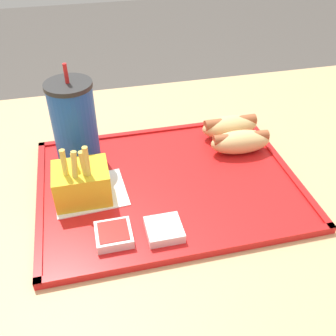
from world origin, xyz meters
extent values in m
cube|color=tan|center=(0.00, 0.00, 0.36)|extent=(1.48, 0.81, 0.72)
cube|color=red|center=(0.03, -0.01, 0.72)|extent=(0.46, 0.35, 0.01)
cube|color=red|center=(0.03, -0.18, 0.73)|extent=(0.46, 0.01, 0.00)
cube|color=red|center=(0.03, 0.16, 0.73)|extent=(0.46, 0.01, 0.00)
cube|color=red|center=(-0.20, -0.01, 0.73)|extent=(0.01, 0.35, 0.00)
cube|color=red|center=(0.25, -0.01, 0.73)|extent=(0.01, 0.35, 0.00)
cube|color=white|center=(-0.11, -0.01, 0.73)|extent=(0.13, 0.11, 0.00)
cylinder|color=#194CA5|center=(-0.12, 0.11, 0.80)|extent=(0.08, 0.08, 0.15)
cylinder|color=#262626|center=(-0.12, 0.11, 0.88)|extent=(0.08, 0.08, 0.01)
cylinder|color=red|center=(-0.12, 0.11, 0.90)|extent=(0.01, 0.01, 0.03)
ellipsoid|color=#DBB270|center=(0.19, 0.11, 0.75)|extent=(0.12, 0.05, 0.04)
cylinder|color=#9E512D|center=(0.19, 0.11, 0.76)|extent=(0.11, 0.03, 0.02)
ellipsoid|color=#DBB270|center=(0.19, 0.05, 0.75)|extent=(0.12, 0.06, 0.04)
cylinder|color=#9E512D|center=(0.19, 0.05, 0.76)|extent=(0.11, 0.03, 0.02)
cube|color=gold|center=(-0.12, -0.02, 0.76)|extent=(0.09, 0.07, 0.06)
cylinder|color=#E5C14C|center=(-0.11, -0.04, 0.80)|extent=(0.01, 0.01, 0.08)
cylinder|color=#E5C14C|center=(-0.13, -0.04, 0.79)|extent=(0.02, 0.02, 0.08)
cylinder|color=#E5C14C|center=(-0.13, -0.01, 0.79)|extent=(0.01, 0.02, 0.06)
cylinder|color=#E5C14C|center=(-0.11, -0.03, 0.80)|extent=(0.01, 0.01, 0.07)
cylinder|color=#E5C14C|center=(-0.14, -0.03, 0.80)|extent=(0.01, 0.01, 0.08)
cube|color=silver|center=(-0.01, -0.13, 0.74)|extent=(0.06, 0.06, 0.02)
cube|color=white|center=(-0.01, -0.13, 0.74)|extent=(0.05, 0.05, 0.00)
cube|color=silver|center=(-0.08, -0.12, 0.74)|extent=(0.06, 0.06, 0.02)
cube|color=#B21914|center=(-0.08, -0.12, 0.74)|extent=(0.05, 0.05, 0.00)
camera|label=1|loc=(-0.10, -0.54, 1.18)|focal=42.00mm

